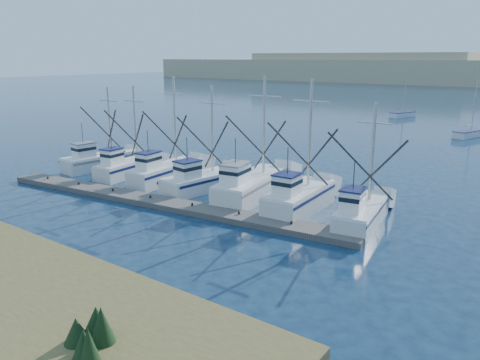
% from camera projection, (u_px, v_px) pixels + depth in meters
% --- Properties ---
extents(ground, '(500.00, 500.00, 0.00)m').
position_uv_depth(ground, '(174.00, 257.00, 26.79)').
color(ground, '#0C1F37').
rests_on(ground, ground).
extents(floating_dock, '(31.88, 5.51, 0.42)m').
position_uv_depth(floating_dock, '(161.00, 202.00, 36.18)').
color(floating_dock, '#5D5853').
rests_on(floating_dock, ground).
extents(trawler_fleet, '(31.44, 9.56, 9.67)m').
position_uv_depth(trawler_fleet, '(208.00, 180.00, 39.68)').
color(trawler_fleet, white).
rests_on(trawler_fleet, ground).
extents(sailboat_near, '(3.69, 6.87, 8.10)m').
position_uv_depth(sailboat_near, '(470.00, 133.00, 67.09)').
color(sailboat_near, white).
rests_on(sailboat_near, ground).
extents(sailboat_far, '(3.68, 5.84, 8.10)m').
position_uv_depth(sailboat_far, '(403.00, 115.00, 89.07)').
color(sailboat_far, white).
rests_on(sailboat_far, ground).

